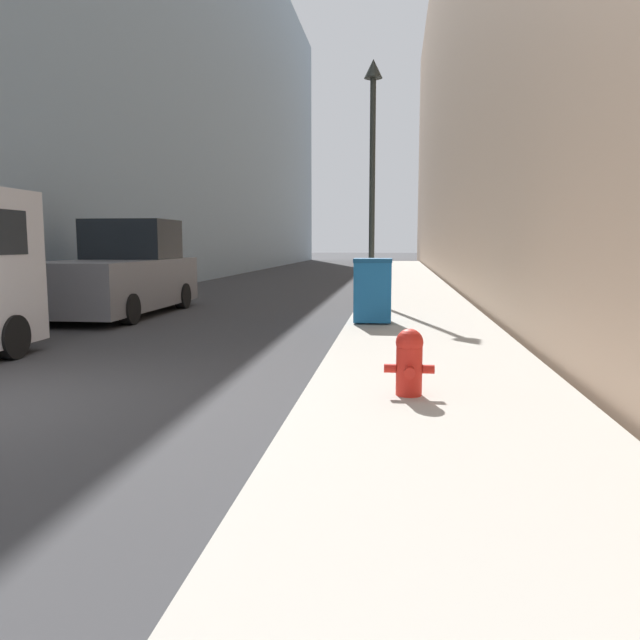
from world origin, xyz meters
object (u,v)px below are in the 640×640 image
lamppost (373,152)px  pickup_truck (120,275)px  trash_bin (373,290)px  fire_hydrant (409,361)px

lamppost → pickup_truck: (-5.75, -2.13, -3.00)m
trash_bin → lamppost: 5.14m
pickup_truck → lamppost: bearing=20.3°
fire_hydrant → trash_bin: size_ratio=0.55×
fire_hydrant → lamppost: 10.37m
fire_hydrant → pickup_truck: bearing=130.5°
fire_hydrant → pickup_truck: (-6.53, 7.63, 0.43)m
trash_bin → pickup_truck: bearing=162.0°
lamppost → pickup_truck: 6.83m
fire_hydrant → pickup_truck: 10.05m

